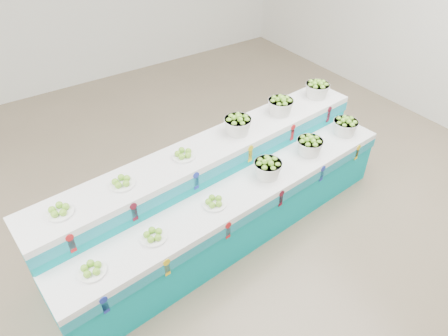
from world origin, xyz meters
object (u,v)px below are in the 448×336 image
(plate_upper_mid, at_px, (122,182))
(basket_upper_right, at_px, (317,89))
(basket_lower_left, at_px, (268,168))
(display_stand, at_px, (224,193))

(plate_upper_mid, xyz_separation_m, basket_upper_right, (2.73, 0.24, 0.06))
(plate_upper_mid, distance_m, basket_upper_right, 2.74)
(plate_upper_mid, relative_size, basket_upper_right, 0.81)
(basket_lower_left, xyz_separation_m, plate_upper_mid, (-1.46, 0.38, 0.24))
(basket_lower_left, relative_size, basket_upper_right, 1.00)
(plate_upper_mid, height_order, basket_upper_right, basket_upper_right)
(display_stand, distance_m, basket_lower_left, 0.57)
(basket_lower_left, distance_m, plate_upper_mid, 1.53)
(basket_lower_left, height_order, basket_upper_right, basket_upper_right)
(display_stand, bearing_deg, plate_upper_mid, 166.20)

